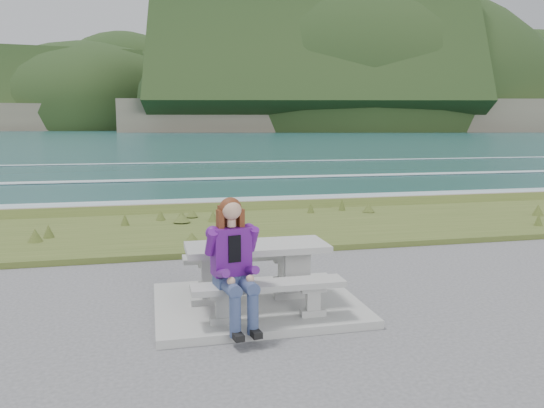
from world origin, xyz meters
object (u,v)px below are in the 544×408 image
picnic_table (257,257)px  seated_woman (236,281)px  bench_seaward (247,261)px  bench_landward (269,291)px

picnic_table → seated_woman: (-0.41, -0.84, -0.05)m
picnic_table → bench_seaward: (0.00, 0.70, -0.23)m
bench_seaward → seated_woman: bearing=-104.8°
bench_landward → bench_seaward: same height
bench_seaward → bench_landward: bearing=-90.0°
bench_landward → seated_woman: (-0.41, -0.14, 0.19)m
bench_landward → bench_seaward: 1.40m
picnic_table → seated_woman: size_ratio=1.24×
bench_landward → seated_woman: size_ratio=1.24×
picnic_table → bench_seaward: bearing=90.0°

